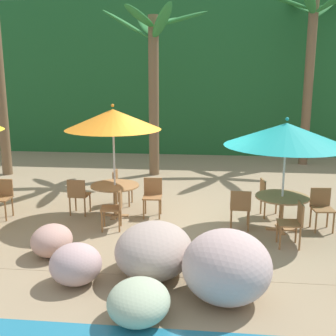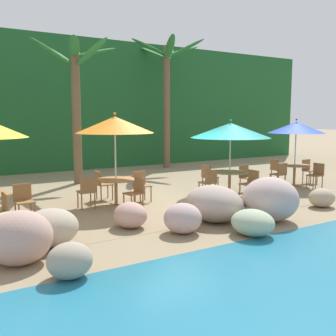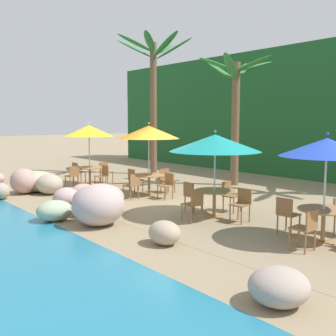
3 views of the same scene
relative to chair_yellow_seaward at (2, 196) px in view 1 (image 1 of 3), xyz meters
name	(u,v)px [view 1 (image 1 of 3)]	position (x,y,z in m)	size (l,w,h in m)	color
ground_plane	(182,222)	(4.07, 0.12, -0.51)	(120.00, 120.00, 0.00)	#937F60
terrace_deck	(182,221)	(4.07, 0.12, -0.51)	(18.00, 5.20, 0.01)	#937F60
foliage_backdrop	(198,78)	(4.07, 9.12, 2.49)	(28.00, 2.40, 6.00)	#1E5628
rock_seawall	(69,256)	(2.48, -2.71, -0.12)	(14.92, 2.74, 1.04)	tan
chair_yellow_seaward	(2,196)	(0.00, 0.00, 0.00)	(0.43, 0.44, 0.87)	olive
umbrella_orange	(113,119)	(2.53, 0.35, 1.71)	(2.12, 2.12, 2.57)	silver
dining_table_orange	(115,190)	(2.53, 0.35, 0.10)	(1.10, 1.10, 0.74)	#A37547
chair_orange_seaward	(153,194)	(3.37, 0.47, 0.00)	(0.44, 0.44, 0.87)	olive
chair_orange_inland	(120,185)	(2.45, 1.20, 0.00)	(0.43, 0.42, 0.87)	olive
chair_orange_left	(78,194)	(1.67, 0.30, 0.00)	(0.44, 0.45, 0.87)	olive
chair_orange_right	(115,206)	(2.73, -0.48, 0.00)	(0.48, 0.47, 0.87)	olive
umbrella_teal	(286,134)	(6.17, -0.17, 1.51)	(2.48, 2.48, 2.37)	silver
dining_table_teal	(282,202)	(6.17, -0.17, 0.10)	(1.10, 1.10, 0.74)	#A37547
chair_teal_seaward	(321,206)	(7.01, -0.01, 0.00)	(0.45, 0.46, 0.87)	olive
chair_teal_inland	(267,195)	(5.98, 0.66, 0.00)	(0.47, 0.47, 0.87)	olive
chair_teal_left	(240,206)	(5.32, -0.23, 0.00)	(0.44, 0.44, 0.87)	olive
chair_teal_right	(294,221)	(6.27, -1.02, 0.00)	(0.43, 0.42, 0.87)	olive
palm_tree_second	(154,63)	(2.87, 4.47, 2.99)	(3.23, 3.20, 5.13)	brown
palm_tree_third	(312,47)	(8.04, 6.59, 3.57)	(3.74, 3.55, 5.98)	brown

